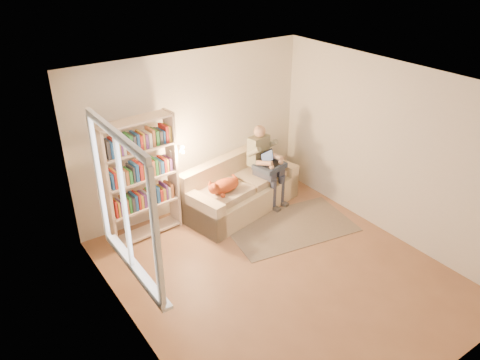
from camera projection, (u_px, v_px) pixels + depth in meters
floor at (280, 273)px, 6.37m from camera, size 4.50×4.50×0.00m
ceiling at (289, 87)px, 5.16m from camera, size 4.00×4.50×0.02m
wall_left at (132, 244)px, 4.75m from camera, size 0.02×4.50×2.60m
wall_right at (390, 151)px, 6.78m from camera, size 0.02×4.50×2.60m
wall_back at (193, 133)px, 7.40m from camera, size 4.00×0.02×2.60m
wall_front at (447, 291)px, 4.14m from camera, size 4.00×0.02×2.60m
window at (128, 228)px, 4.89m from camera, size 0.12×1.52×1.69m
sofa at (239, 191)px, 7.76m from camera, size 2.12×1.28×0.84m
person at (264, 160)px, 7.75m from camera, size 0.46×0.63×1.36m
cat at (224, 186)px, 7.21m from camera, size 0.71×0.36×0.27m
blanket at (268, 167)px, 7.68m from camera, size 0.54×0.48×0.08m
laptop at (267, 162)px, 7.64m from camera, size 0.34×0.29×0.26m
bookshelf at (140, 174)px, 6.72m from camera, size 1.26×0.37×1.88m
rug at (290, 226)px, 7.38m from camera, size 2.10×1.46×0.01m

